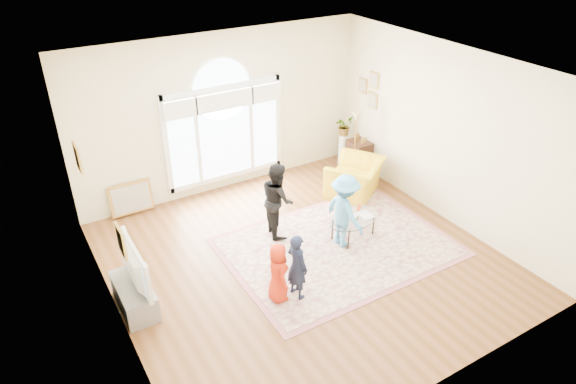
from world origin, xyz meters
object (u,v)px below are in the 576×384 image
tv_console (134,296)px  television (129,267)px  armchair (355,178)px  coffee_table (354,219)px  area_rug (338,247)px

tv_console → television: 0.54m
television → armchair: bearing=12.2°
coffee_table → area_rug: bearing=-175.7°
television → tv_console: bearing=180.0°
armchair → tv_console: bearing=-21.7°
area_rug → armchair: (1.38, 1.36, 0.35)m
television → coffee_table: size_ratio=0.99×
tv_console → armchair: armchair is taller
area_rug → coffee_table: (0.40, 0.11, 0.39)m
tv_console → television: television is taller
area_rug → tv_console: bearing=174.7°
area_rug → armchair: 1.97m
tv_console → coffee_table: coffee_table is taller
coffee_table → armchair: size_ratio=1.04×
television → area_rug: bearing=-5.3°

